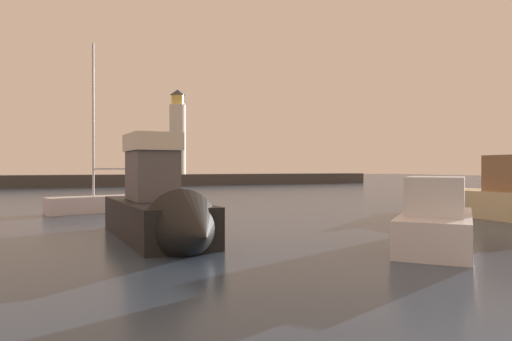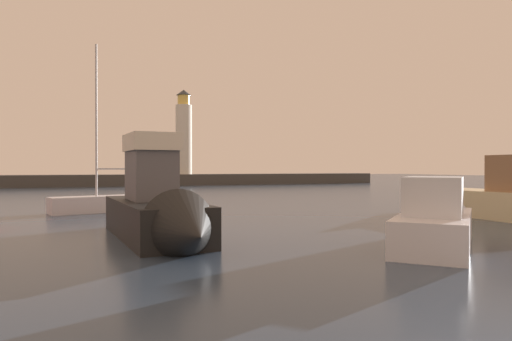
% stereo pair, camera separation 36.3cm
% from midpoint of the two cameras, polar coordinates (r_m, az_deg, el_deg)
% --- Properties ---
extents(ground_plane, '(220.00, 220.00, 0.00)m').
position_cam_midpoint_polar(ground_plane, '(34.61, -10.23, -3.82)').
color(ground_plane, '#2D3D51').
extents(breakwater, '(75.63, 4.14, 1.54)m').
position_cam_midpoint_polar(breakwater, '(65.31, -15.41, -1.16)').
color(breakwater, '#423F3D').
rests_on(breakwater, ground_plane).
extents(lighthouse, '(2.30, 2.30, 12.03)m').
position_cam_midpoint_polar(lighthouse, '(66.68, -8.75, 4.44)').
color(lighthouse, silver).
rests_on(lighthouse, breakwater).
extents(motorboat_0, '(2.78, 9.36, 3.63)m').
position_cam_midpoint_polar(motorboat_0, '(26.92, 26.35, -2.99)').
color(motorboat_0, beige).
rests_on(motorboat_0, ground_plane).
extents(motorboat_1, '(3.02, 9.05, 4.22)m').
position_cam_midpoint_polar(motorboat_1, '(16.12, -10.99, -4.82)').
color(motorboat_1, black).
rests_on(motorboat_1, ground_plane).
extents(motorboat_3, '(6.57, 6.35, 2.65)m').
position_cam_midpoint_polar(motorboat_3, '(16.72, 22.01, -5.81)').
color(motorboat_3, silver).
rests_on(motorboat_3, ground_plane).
extents(sailboat_moored, '(6.42, 2.97, 9.49)m').
position_cam_midpoint_polar(sailboat_moored, '(27.83, -17.48, -3.76)').
color(sailboat_moored, silver).
rests_on(sailboat_moored, ground_plane).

